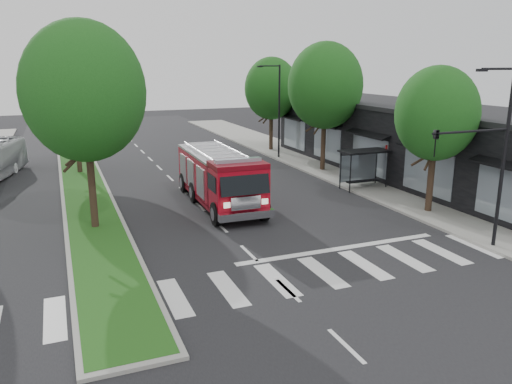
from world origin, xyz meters
The scene contains 13 objects.
ground centered at (0.00, 0.00, 0.00)m, with size 140.00×140.00×0.00m, color black.
sidewalk_right centered at (12.50, 10.00, 0.07)m, with size 5.00×80.00×0.15m, color gray.
median centered at (-6.00, 18.00, 0.08)m, with size 3.00×50.00×0.15m.
storefront_row centered at (17.00, 10.00, 2.50)m, with size 8.00×30.00×5.00m, color black.
bus_shelter centered at (11.20, 8.15, 2.04)m, with size 3.20×1.60×2.61m.
tree_right_near centered at (11.50, 2.00, 5.51)m, with size 4.40×4.40×8.05m.
tree_right_mid centered at (11.50, 14.00, 6.49)m, with size 5.60×5.60×9.72m.
tree_right_far centered at (11.50, 24.00, 5.84)m, with size 5.00×5.00×8.73m.
tree_median_near centered at (-6.00, 6.00, 6.81)m, with size 5.80×5.80×10.16m.
tree_median_far centered at (-6.00, 20.00, 6.49)m, with size 5.60×5.60×9.72m.
streetlight_right_near centered at (9.61, -3.50, 4.67)m, with size 4.08×0.22×8.00m.
streetlight_right_far centered at (10.35, 20.00, 4.48)m, with size 2.11×0.20×8.00m.
fire_engine centered at (1.23, 8.00, 1.61)m, with size 3.14×9.75×3.36m.
Camera 1 is at (-7.38, -19.21, 8.13)m, focal length 35.00 mm.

